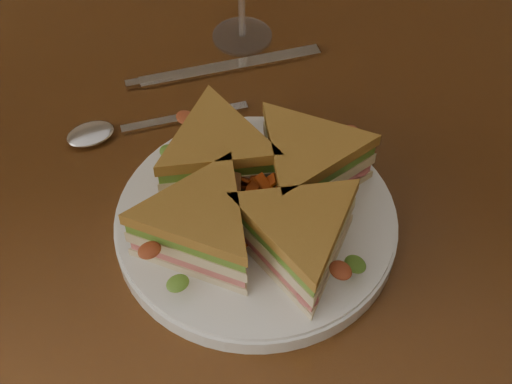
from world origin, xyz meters
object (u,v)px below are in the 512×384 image
spoon (114,131)px  table (180,222)px  plate (256,222)px  sandwich_wedges (256,196)px  knife (218,69)px

spoon → table: bearing=-46.7°
table → plate: 0.16m
sandwich_wedges → spoon: (-0.08, 0.17, -0.04)m
table → sandwich_wedges: size_ratio=4.69×
knife → plate: bearing=-95.1°
knife → sandwich_wedges: bearing=-95.1°
table → spoon: 0.12m
spoon → sandwich_wedges: bearing=-55.6°
table → plate: plate is taller
spoon → knife: spoon is taller
plate → knife: bearing=74.9°
table → plate: size_ratio=4.85×
table → knife: size_ratio=5.61×
table → knife: 0.17m
sandwich_wedges → spoon: size_ratio=1.40×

